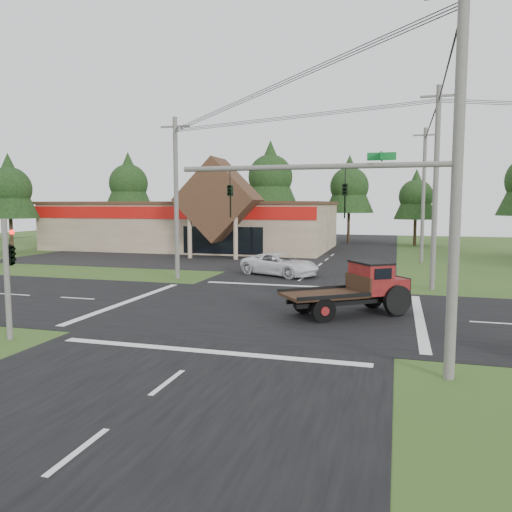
% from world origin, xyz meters
% --- Properties ---
extents(ground, '(120.00, 120.00, 0.00)m').
position_xyz_m(ground, '(0.00, 0.00, 0.00)').
color(ground, '#2F4E1B').
rests_on(ground, ground).
extents(road_ns, '(12.00, 120.00, 0.02)m').
position_xyz_m(road_ns, '(0.00, 0.00, 0.01)').
color(road_ns, black).
rests_on(road_ns, ground).
extents(road_ew, '(120.00, 12.00, 0.02)m').
position_xyz_m(road_ew, '(0.00, 0.00, 0.01)').
color(road_ew, black).
rests_on(road_ew, ground).
extents(parking_apron, '(28.00, 14.00, 0.02)m').
position_xyz_m(parking_apron, '(-14.00, 19.00, 0.01)').
color(parking_apron, black).
rests_on(parking_apron, ground).
extents(cvs_building, '(30.40, 18.20, 9.19)m').
position_xyz_m(cvs_building, '(-15.70, 29.57, 2.78)').
color(cvs_building, gray).
rests_on(cvs_building, ground).
extents(traffic_signal_mast, '(8.12, 0.24, 7.00)m').
position_xyz_m(traffic_signal_mast, '(5.82, -7.50, 4.43)').
color(traffic_signal_mast, '#595651').
rests_on(traffic_signal_mast, ground).
extents(traffic_signal_corner, '(0.53, 2.48, 4.40)m').
position_xyz_m(traffic_signal_corner, '(-7.50, -7.32, 3.52)').
color(traffic_signal_corner, '#595651').
rests_on(traffic_signal_corner, ground).
extents(utility_pole_nr, '(2.00, 0.30, 11.00)m').
position_xyz_m(utility_pole_nr, '(7.50, -7.50, 5.64)').
color(utility_pole_nr, '#595651').
rests_on(utility_pole_nr, ground).
extents(utility_pole_nw, '(2.00, 0.30, 10.50)m').
position_xyz_m(utility_pole_nw, '(-8.00, 8.00, 5.39)').
color(utility_pole_nw, '#595651').
rests_on(utility_pole_nw, ground).
extents(utility_pole_ne, '(2.00, 0.30, 11.50)m').
position_xyz_m(utility_pole_ne, '(8.00, 8.00, 5.89)').
color(utility_pole_ne, '#595651').
rests_on(utility_pole_ne, ground).
extents(utility_pole_n, '(2.00, 0.30, 11.20)m').
position_xyz_m(utility_pole_n, '(8.00, 22.00, 5.74)').
color(utility_pole_n, '#595651').
rests_on(utility_pole_n, ground).
extents(tree_row_a, '(6.72, 6.72, 12.12)m').
position_xyz_m(tree_row_a, '(-30.00, 40.00, 8.05)').
color(tree_row_a, '#332316').
rests_on(tree_row_a, ground).
extents(tree_row_b, '(5.60, 5.60, 10.10)m').
position_xyz_m(tree_row_b, '(-20.00, 42.00, 6.70)').
color(tree_row_b, '#332316').
rests_on(tree_row_b, ground).
extents(tree_row_c, '(7.28, 7.28, 13.13)m').
position_xyz_m(tree_row_c, '(-10.00, 41.00, 8.72)').
color(tree_row_c, '#332316').
rests_on(tree_row_c, ground).
extents(tree_row_d, '(6.16, 6.16, 11.11)m').
position_xyz_m(tree_row_d, '(0.00, 42.00, 7.38)').
color(tree_row_d, '#332316').
rests_on(tree_row_d, ground).
extents(tree_row_e, '(5.04, 5.04, 9.09)m').
position_xyz_m(tree_row_e, '(8.00, 40.00, 6.03)').
color(tree_row_e, '#332316').
rests_on(tree_row_e, ground).
extents(tree_side_w, '(5.60, 5.60, 10.10)m').
position_xyz_m(tree_side_w, '(-32.00, 20.00, 6.70)').
color(tree_side_w, '#332316').
rests_on(tree_side_w, ground).
extents(antique_flatbed_truck, '(5.96, 5.11, 2.40)m').
position_xyz_m(antique_flatbed_truck, '(3.96, -0.10, 1.20)').
color(antique_flatbed_truck, '#560C10').
rests_on(antique_flatbed_truck, ground).
extents(white_pickup, '(6.17, 4.65, 1.56)m').
position_xyz_m(white_pickup, '(-1.77, 11.27, 0.78)').
color(white_pickup, silver).
rests_on(white_pickup, ground).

